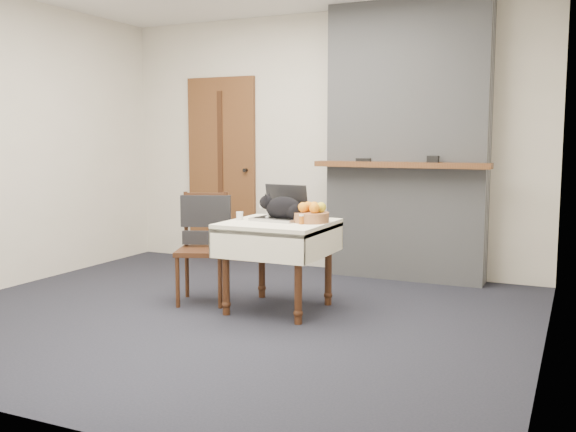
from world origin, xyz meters
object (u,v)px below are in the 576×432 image
at_px(side_table, 279,236).
at_px(cream_jar, 240,216).
at_px(pill_bottle, 302,219).
at_px(fruit_basket, 312,214).
at_px(door, 222,169).
at_px(chair, 204,232).
at_px(laptop, 281,211).
at_px(cat, 285,209).

distance_m(side_table, cream_jar, 0.35).
height_order(pill_bottle, fruit_basket, fruit_basket).
distance_m(door, chair, 1.89).
distance_m(side_table, laptop, 0.21).
relative_size(pill_bottle, chair, 0.08).
xyz_separation_m(cream_jar, fruit_basket, (0.57, 0.11, 0.03)).
xyz_separation_m(door, fruit_basket, (1.75, -1.62, -0.24)).
relative_size(cream_jar, pill_bottle, 0.84).
bearing_deg(door, chair, -64.05).
bearing_deg(cream_jar, fruit_basket, 10.78).
xyz_separation_m(pill_bottle, fruit_basket, (0.02, 0.14, 0.02)).
xyz_separation_m(door, laptop, (1.47, -1.58, -0.23)).
bearing_deg(pill_bottle, laptop, 144.45).
distance_m(door, cream_jar, 2.11).
height_order(side_table, chair, chair).
xyz_separation_m(cream_jar, chair, (-0.38, 0.08, -0.16)).
bearing_deg(chair, door, 94.99).
bearing_deg(fruit_basket, cat, -175.08).
distance_m(laptop, chair, 0.70).
bearing_deg(laptop, cat, -39.99).
bearing_deg(fruit_basket, pill_bottle, -98.74).
bearing_deg(pill_bottle, side_table, 160.81).
bearing_deg(cat, laptop, 133.22).
bearing_deg(fruit_basket, side_table, -165.88).
bearing_deg(chair, fruit_basket, -18.94).
xyz_separation_m(door, side_table, (1.50, -1.69, -0.41)).
height_order(laptop, fruit_basket, laptop).
height_order(side_table, cat, cat).
bearing_deg(cream_jar, cat, 14.35).
xyz_separation_m(side_table, cat, (0.03, 0.04, 0.21)).
bearing_deg(laptop, chair, -168.55).
bearing_deg(door, side_table, -48.36).
distance_m(laptop, cat, 0.09).
xyz_separation_m(pill_bottle, chair, (-0.92, 0.11, -0.17)).
bearing_deg(pill_bottle, cream_jar, 176.39).
relative_size(door, fruit_basket, 7.34).
relative_size(door, pill_bottle, 26.26).
xyz_separation_m(side_table, laptop, (-0.03, 0.10, 0.18)).
bearing_deg(laptop, cream_jar, -147.98).
xyz_separation_m(door, cream_jar, (1.18, -1.73, -0.27)).
relative_size(side_table, chair, 0.87).
xyz_separation_m(door, chair, (0.81, -1.66, -0.43)).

